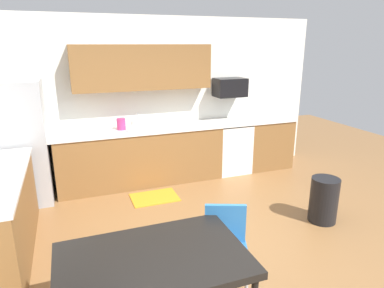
{
  "coord_description": "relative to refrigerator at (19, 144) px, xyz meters",
  "views": [
    {
      "loc": [
        -1.48,
        -2.99,
        2.26
      ],
      "look_at": [
        0.0,
        1.0,
        1.0
      ],
      "focal_mm": 31.77,
      "sensor_mm": 36.0,
      "label": 1
    }
  ],
  "objects": [
    {
      "name": "cabinet_run_back_right",
      "position": [
        4.15,
        0.08,
        -0.44
      ],
      "size": [
        0.87,
        0.6,
        0.9
      ],
      "primitive_type": "cube",
      "color": "brown",
      "rests_on": "ground"
    },
    {
      "name": "sink_basin",
      "position": [
        1.77,
        0.08,
        -0.01
      ],
      "size": [
        0.48,
        0.4,
        0.14
      ],
      "primitive_type": "cube",
      "color": "#A5A8AD",
      "rests_on": "countertop_back"
    },
    {
      "name": "kettle",
      "position": [
        1.48,
        0.13,
        0.13
      ],
      "size": [
        0.14,
        0.14,
        0.2
      ],
      "primitive_type": "cylinder",
      "color": "#CC3372",
      "rests_on": "countertop_back"
    },
    {
      "name": "ground_plane",
      "position": [
        2.18,
        -2.22,
        -0.89
      ],
      "size": [
        12.0,
        12.0,
        0.0
      ],
      "primitive_type": "plane",
      "color": "olive"
    },
    {
      "name": "cabinet_run_back",
      "position": [
        1.77,
        0.08,
        -0.44
      ],
      "size": [
        2.68,
        0.6,
        0.9
      ],
      "primitive_type": "cube",
      "color": "brown",
      "rests_on": "ground"
    },
    {
      "name": "countertop_back",
      "position": [
        2.18,
        0.08,
        0.03
      ],
      "size": [
        4.8,
        0.64,
        0.04
      ],
      "primitive_type": "cube",
      "color": "silver",
      "rests_on": "cabinet_run_back"
    },
    {
      "name": "upper_cabinets_back",
      "position": [
        1.88,
        0.21,
        1.01
      ],
      "size": [
        2.2,
        0.34,
        0.7
      ],
      "primitive_type": "cube",
      "color": "brown"
    },
    {
      "name": "chair_near_table",
      "position": [
        1.92,
        -2.79,
        -0.39
      ],
      "size": [
        0.52,
        0.52,
        0.85
      ],
      "color": "#2D72B7",
      "rests_on": "ground"
    },
    {
      "name": "refrigerator",
      "position": [
        0.0,
        0.0,
        0.0
      ],
      "size": [
        0.76,
        0.7,
        1.78
      ],
      "primitive_type": "cube",
      "color": "#9EA0A5",
      "rests_on": "ground"
    },
    {
      "name": "trash_bin",
      "position": [
        3.72,
        -2.02,
        -0.59
      ],
      "size": [
        0.36,
        0.36,
        0.6
      ],
      "primitive_type": "cylinder",
      "color": "black",
      "rests_on": "ground"
    },
    {
      "name": "floor_mat",
      "position": [
        1.81,
        -0.57,
        -0.89
      ],
      "size": [
        0.7,
        0.5,
        0.01
      ],
      "primitive_type": "cube",
      "color": "orange",
      "rests_on": "ground"
    },
    {
      "name": "sink_faucet",
      "position": [
        1.77,
        0.26,
        0.15
      ],
      "size": [
        0.02,
        0.02,
        0.24
      ],
      "primitive_type": "cylinder",
      "color": "#B2B5BA",
      "rests_on": "countertop_back"
    },
    {
      "name": "wall_back",
      "position": [
        2.18,
        0.43,
        0.46
      ],
      "size": [
        5.8,
        0.1,
        2.7
      ],
      "primitive_type": "cube",
      "color": "silver",
      "rests_on": "ground"
    },
    {
      "name": "oven_range",
      "position": [
        3.41,
        0.08,
        -0.44
      ],
      "size": [
        0.6,
        0.6,
        0.91
      ],
      "color": "white",
      "rests_on": "ground"
    },
    {
      "name": "microwave",
      "position": [
        3.41,
        0.18,
        0.63
      ],
      "size": [
        0.54,
        0.36,
        0.32
      ],
      "primitive_type": "cube",
      "color": "black"
    },
    {
      "name": "dining_table",
      "position": [
        1.18,
        -3.08,
        -0.2
      ],
      "size": [
        1.4,
        0.9,
        0.76
      ],
      "color": "black",
      "rests_on": "ground"
    }
  ]
}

